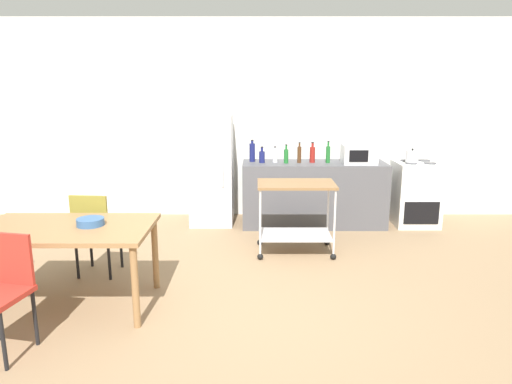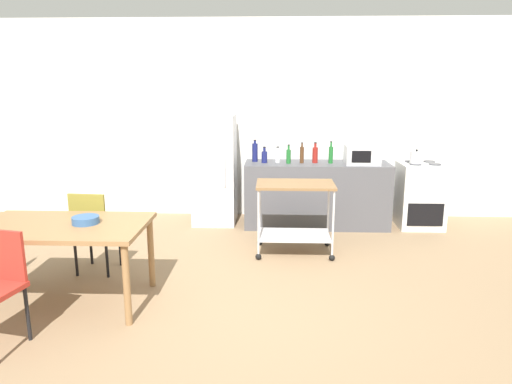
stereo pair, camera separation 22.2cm
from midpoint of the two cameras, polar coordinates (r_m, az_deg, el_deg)
name	(u,v)px [view 2 (the right image)]	position (r m, az deg, el deg)	size (l,w,h in m)	color
ground_plane	(239,308)	(4.36, -0.55, -13.90)	(12.00, 12.00, 0.00)	#8C7051
back_wall	(254,120)	(7.11, 0.70, 8.75)	(8.40, 0.12, 2.90)	silver
kitchen_counter	(316,194)	(6.70, 8.25, -0.30)	(2.00, 0.64, 0.90)	#4C4C51
dining_table	(62,233)	(4.53, -21.17, -4.64)	(1.50, 0.90, 0.75)	olive
chair_olive	(94,226)	(5.18, -17.91, -3.96)	(0.43, 0.43, 0.89)	olive
stove_oven	(420,195)	(7.02, 20.09, -0.34)	(0.60, 0.61, 0.92)	white
refrigerator	(214,170)	(6.74, -4.12, 2.69)	(0.60, 0.63, 1.55)	silver
kitchen_cart	(295,206)	(5.54, 5.89, -1.74)	(0.91, 0.57, 0.85)	brown
bottle_soda	(255,152)	(6.65, 0.83, 4.86)	(0.08, 0.08, 0.31)	navy
bottle_sesame_oil	(264,156)	(6.56, 2.00, 4.32)	(0.08, 0.08, 0.22)	navy
bottle_wine	(278,156)	(6.59, 3.60, 4.33)	(0.07, 0.07, 0.22)	silver
bottle_soy_sauce	(289,156)	(6.52, 4.94, 4.38)	(0.06, 0.06, 0.26)	#1E6628
bottle_vinegar	(302,154)	(6.56, 6.55, 4.54)	(0.06, 0.06, 0.29)	#4C2D19
bottle_sparkling_water	(315,154)	(6.60, 8.13, 4.52)	(0.08, 0.08, 0.29)	maroon
bottle_hot_sauce	(331,154)	(6.60, 10.01, 4.51)	(0.06, 0.06, 0.30)	#1E6628
microwave	(362,155)	(6.61, 13.67, 4.40)	(0.46, 0.35, 0.26)	silver
fruit_bowl	(86,220)	(4.45, -18.59, -3.24)	(0.24, 0.24, 0.06)	#33598C
kettle	(416,157)	(6.79, 19.74, 3.98)	(0.24, 0.17, 0.19)	silver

